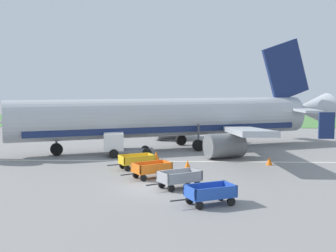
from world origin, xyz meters
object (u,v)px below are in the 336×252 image
(baggage_cart_second_in_row, at_px, (179,179))
(traffic_cone_mid_apron, at_px, (188,164))
(airplane, at_px, (176,118))
(baggage_cart_fourth_in_row, at_px, (136,161))
(baggage_cart_third_in_row, at_px, (152,169))
(traffic_cone_by_carts, at_px, (156,156))
(traffic_cone_near_plane, at_px, (269,161))
(baggage_cart_nearest, at_px, (210,194))
(service_truck_beside_carts, at_px, (119,144))

(baggage_cart_second_in_row, height_order, traffic_cone_mid_apron, baggage_cart_second_in_row)
(airplane, distance_m, baggage_cart_fourth_in_row, 11.13)
(baggage_cart_third_in_row, bearing_deg, traffic_cone_by_carts, 91.58)
(traffic_cone_near_plane, bearing_deg, baggage_cart_nearest, -114.43)
(airplane, bearing_deg, baggage_cart_second_in_row, -87.80)
(baggage_cart_nearest, bearing_deg, traffic_cone_mid_apron, 96.54)
(baggage_cart_second_in_row, height_order, baggage_cart_third_in_row, same)
(baggage_cart_nearest, height_order, traffic_cone_by_carts, baggage_cart_nearest)
(baggage_cart_fourth_in_row, distance_m, traffic_cone_by_carts, 4.27)
(baggage_cart_fourth_in_row, height_order, traffic_cone_by_carts, baggage_cart_fourth_in_row)
(baggage_cart_nearest, height_order, service_truck_beside_carts, service_truck_beside_carts)
(baggage_cart_second_in_row, height_order, traffic_cone_by_carts, baggage_cart_second_in_row)
(service_truck_beside_carts, bearing_deg, baggage_cart_third_in_row, -67.93)
(baggage_cart_nearest, distance_m, traffic_cone_by_carts, 14.27)
(baggage_cart_third_in_row, bearing_deg, baggage_cart_nearest, -60.84)
(baggage_cart_second_in_row, distance_m, traffic_cone_near_plane, 10.67)
(traffic_cone_mid_apron, height_order, traffic_cone_by_carts, traffic_cone_by_carts)
(traffic_cone_mid_apron, xyz_separation_m, traffic_cone_by_carts, (-2.65, 3.64, 0.05))
(baggage_cart_fourth_in_row, height_order, service_truck_beside_carts, service_truck_beside_carts)
(baggage_cart_second_in_row, distance_m, service_truck_beside_carts, 12.91)
(traffic_cone_near_plane, relative_size, traffic_cone_by_carts, 0.92)
(airplane, bearing_deg, baggage_cart_fourth_in_row, -104.42)
(baggage_cart_second_in_row, xyz_separation_m, traffic_cone_near_plane, (7.00, 8.05, -0.27))
(baggage_cart_third_in_row, relative_size, traffic_cone_mid_apron, 5.46)
(baggage_cart_fourth_in_row, bearing_deg, baggage_cart_third_in_row, -66.17)
(traffic_cone_mid_apron, relative_size, traffic_cone_by_carts, 0.86)
(airplane, xyz_separation_m, service_truck_beside_carts, (-4.88, -4.86, -1.95))
(traffic_cone_by_carts, bearing_deg, service_truck_beside_carts, 155.15)
(baggage_cart_second_in_row, bearing_deg, traffic_cone_mid_apron, 85.37)
(airplane, relative_size, traffic_cone_mid_apron, 57.87)
(baggage_cart_third_in_row, relative_size, traffic_cone_by_carts, 4.72)
(baggage_cart_third_in_row, bearing_deg, traffic_cone_near_plane, 30.42)
(baggage_cart_second_in_row, relative_size, traffic_cone_near_plane, 5.14)
(baggage_cart_nearest, bearing_deg, airplane, 96.55)
(baggage_cart_nearest, relative_size, traffic_cone_mid_apron, 5.68)
(airplane, height_order, traffic_cone_mid_apron, airplane)
(airplane, distance_m, traffic_cone_mid_apron, 10.50)
(baggage_cart_fourth_in_row, relative_size, traffic_cone_by_carts, 4.86)
(baggage_cart_fourth_in_row, height_order, traffic_cone_mid_apron, baggage_cart_fourth_in_row)
(airplane, bearing_deg, baggage_cart_nearest, -83.45)
(traffic_cone_mid_apron, bearing_deg, traffic_cone_near_plane, 13.82)
(airplane, distance_m, service_truck_beside_carts, 7.16)
(baggage_cart_nearest, relative_size, baggage_cart_second_in_row, 1.04)
(traffic_cone_near_plane, height_order, traffic_cone_by_carts, traffic_cone_by_carts)
(service_truck_beside_carts, bearing_deg, airplane, 44.91)
(airplane, height_order, baggage_cart_third_in_row, airplane)
(traffic_cone_mid_apron, bearing_deg, baggage_cart_fourth_in_row, -173.44)
(baggage_cart_third_in_row, height_order, traffic_cone_by_carts, baggage_cart_third_in_row)
(airplane, distance_m, traffic_cone_by_carts, 7.13)
(baggage_cart_nearest, height_order, traffic_cone_mid_apron, baggage_cart_nearest)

